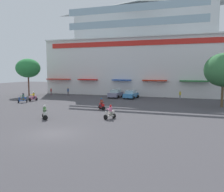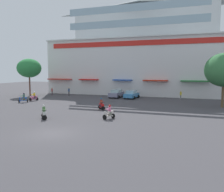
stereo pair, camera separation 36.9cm
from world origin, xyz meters
TOP-DOWN VIEW (x-y plane):
  - ground_plane at (0.00, 13.00)m, footprint 128.00×128.00m
  - colonial_building at (-0.00, 35.31)m, footprint 41.85×14.64m
  - plaza_tree_0 at (-21.13, 23.83)m, footprint 4.82×4.80m
  - plaza_tree_1 at (14.41, 20.13)m, footprint 5.18×5.50m
  - parked_car_0 at (-3.47, 26.66)m, footprint 2.38×4.40m
  - parked_car_1 at (-0.37, 26.19)m, footprint 2.56×4.06m
  - scooter_rider_1 at (-0.79, 12.66)m, footprint 1.35×1.47m
  - scooter_rider_3 at (2.33, 7.22)m, footprint 1.10×1.41m
  - scooter_rider_5 at (-15.20, 17.40)m, footprint 0.93×1.58m
  - scooter_rider_6 at (-15.32, 14.91)m, footprint 1.48×1.22m
  - scooter_rider_7 at (-4.21, 4.88)m, footprint 1.31×1.46m
  - pedestrian_1 at (-17.49, 26.25)m, footprint 0.47×0.47m
  - pedestrian_2 at (8.30, 27.16)m, footprint 0.46×0.46m
  - pedestrian_3 at (-13.86, 26.87)m, footprint 0.45×0.45m

SIDE VIEW (x-z plane):
  - ground_plane at x=0.00m, z-range 0.00..0.00m
  - scooter_rider_7 at x=-4.21m, z-range -0.14..1.37m
  - scooter_rider_1 at x=-0.79m, z-range -0.14..1.41m
  - scooter_rider_3 at x=2.33m, z-range -0.13..1.40m
  - scooter_rider_5 at x=-15.20m, z-range -0.15..1.41m
  - scooter_rider_6 at x=-15.32m, z-range -0.13..1.43m
  - parked_car_1 at x=-0.37m, z-range 0.00..1.53m
  - parked_car_0 at x=-3.47m, z-range 0.00..1.57m
  - pedestrian_1 at x=-17.49m, z-range 0.11..1.72m
  - pedestrian_2 at x=8.30m, z-range 0.11..1.72m
  - pedestrian_3 at x=-13.86m, z-range 0.11..1.80m
  - plaza_tree_1 at x=14.41m, z-range 1.44..8.99m
  - plaza_tree_0 at x=-21.13m, z-range 1.85..9.36m
  - colonial_building at x=0.00m, z-range -1.10..19.38m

